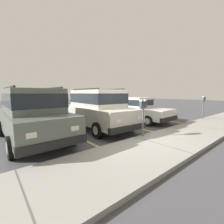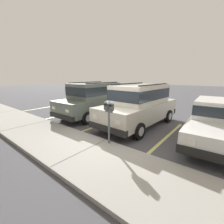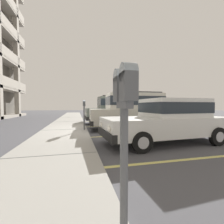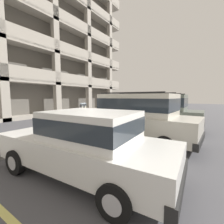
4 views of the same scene
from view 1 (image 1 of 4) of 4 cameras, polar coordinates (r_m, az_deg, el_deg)
name	(u,v)px [view 1 (image 1 of 4)]	position (r m, az deg, el deg)	size (l,w,h in m)	color
ground_plane	(131,140)	(6.20, 7.32, -10.39)	(80.00, 80.00, 0.10)	#4C4C51
sidewalk	(160,146)	(5.41, 17.69, -12.10)	(40.00, 2.20, 0.12)	#9E9B93
parking_stall_lines	(80,138)	(6.34, -12.22, -9.58)	(12.66, 4.80, 0.01)	#DBD16B
silver_suv	(97,107)	(7.70, -5.67, 1.74)	(2.17, 4.86, 2.03)	beige
red_sedan	(136,108)	(9.89, 9.17, 1.33)	(2.02, 4.57, 1.54)	silver
dark_hatchback	(32,112)	(6.48, -28.06, -0.11)	(2.06, 4.80, 2.03)	#5B665B
parking_meter_near	(143,109)	(5.92, 11.77, 1.10)	(0.35, 0.12, 1.45)	#595B60
parking_meter_far	(203,102)	(11.51, 31.50, 3.27)	(0.35, 0.12, 1.51)	#595B60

